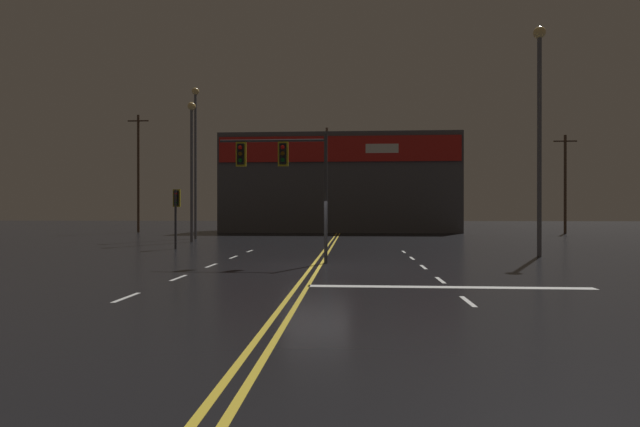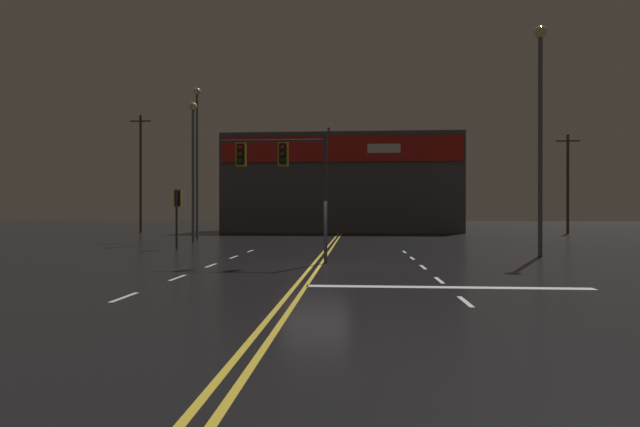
# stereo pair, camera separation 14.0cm
# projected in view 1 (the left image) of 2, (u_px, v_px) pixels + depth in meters

# --- Properties ---
(ground_plane) EXTENTS (200.00, 200.00, 0.00)m
(ground_plane) POSITION_uv_depth(u_px,v_px,m) (316.00, 266.00, 18.89)
(ground_plane) COLOR black
(road_markings) EXTENTS (12.01, 60.00, 0.01)m
(road_markings) POSITION_uv_depth(u_px,v_px,m) (332.00, 269.00, 18.04)
(road_markings) COLOR gold
(road_markings) RESTS_ON ground
(traffic_signal_median) EXTENTS (4.36, 0.36, 5.19)m
(traffic_signal_median) POSITION_uv_depth(u_px,v_px,m) (281.00, 165.00, 20.05)
(traffic_signal_median) COLOR #38383D
(traffic_signal_median) RESTS_ON ground
(traffic_signal_corner_northwest) EXTENTS (0.42, 0.36, 3.34)m
(traffic_signal_corner_northwest) POSITION_uv_depth(u_px,v_px,m) (176.00, 205.00, 27.94)
(traffic_signal_corner_northwest) COLOR #38383D
(traffic_signal_corner_northwest) RESTS_ON ground
(streetlight_near_left) EXTENTS (0.56, 0.56, 9.66)m
(streetlight_near_left) POSITION_uv_depth(u_px,v_px,m) (192.00, 153.00, 34.40)
(streetlight_near_left) COLOR #59595E
(streetlight_near_left) RESTS_ON ground
(streetlight_near_right) EXTENTS (0.56, 0.56, 10.69)m
(streetlight_near_right) POSITION_uv_depth(u_px,v_px,m) (539.00, 112.00, 23.16)
(streetlight_near_right) COLOR #59595E
(streetlight_near_right) RESTS_ON ground
(streetlight_median_approach) EXTENTS (0.56, 0.56, 11.76)m
(streetlight_median_approach) POSITION_uv_depth(u_px,v_px,m) (195.00, 145.00, 38.76)
(streetlight_median_approach) COLOR #59595E
(streetlight_median_approach) RESTS_ON ground
(building_backdrop) EXTENTS (24.31, 10.23, 10.06)m
(building_backdrop) POSITION_uv_depth(u_px,v_px,m) (340.00, 185.00, 54.05)
(building_backdrop) COLOR #4C4C51
(building_backdrop) RESTS_ON ground
(utility_pole_row) EXTENTS (44.74, 0.26, 12.04)m
(utility_pole_row) POSITION_uv_depth(u_px,v_px,m) (324.00, 177.00, 49.85)
(utility_pole_row) COLOR #4C3828
(utility_pole_row) RESTS_ON ground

